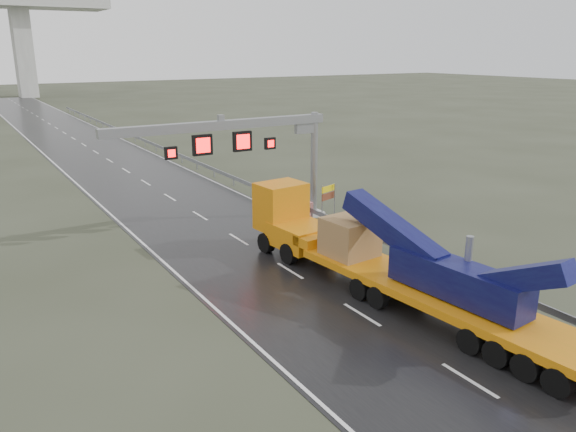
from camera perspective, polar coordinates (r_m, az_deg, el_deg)
ground at (r=22.71m, az=14.05°, el=-13.60°), size 400.00×400.00×0.00m
road at (r=56.44m, az=-16.13°, el=4.44°), size 11.00×200.00×0.02m
guardrail at (r=49.17m, az=-6.07°, el=4.10°), size 0.20×140.00×1.40m
sign_gantry at (r=35.94m, az=-3.69°, el=7.54°), size 14.90×1.20×7.42m
heavy_haul_truck at (r=27.55m, az=8.07°, el=-3.58°), size 4.62×20.13×4.69m
exit_sign_pair at (r=38.08m, az=4.14°, el=2.08°), size 1.39×0.50×2.48m
striped_barrier at (r=38.47m, az=2.00°, el=0.51°), size 0.73×0.43×1.19m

